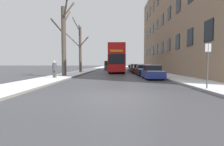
{
  "coord_description": "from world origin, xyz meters",
  "views": [
    {
      "loc": [
        -0.07,
        -7.86,
        1.5
      ],
      "look_at": [
        -0.56,
        17.11,
        0.2
      ],
      "focal_mm": 28.0,
      "sensor_mm": 36.0,
      "label": 1
    }
  ],
  "objects_px": {
    "bare_tree_left_1": "(80,48)",
    "double_decker_bus": "(116,58)",
    "bare_tree_left_0": "(64,39)",
    "street_sign_post": "(208,64)",
    "parked_car_3": "(135,68)",
    "pedestrian_left_sidewalk": "(54,69)",
    "parked_car_1": "(144,70)",
    "parked_car_4": "(132,68)",
    "oncoming_van": "(109,65)",
    "parked_car_2": "(138,69)",
    "parked_car_0": "(152,72)"
  },
  "relations": [
    {
      "from": "parked_car_0",
      "to": "parked_car_4",
      "type": "distance_m",
      "value": 21.67
    },
    {
      "from": "pedestrian_left_sidewalk",
      "to": "parked_car_2",
      "type": "bearing_deg",
      "value": 45.84
    },
    {
      "from": "parked_car_4",
      "to": "oncoming_van",
      "type": "relative_size",
      "value": 0.8
    },
    {
      "from": "parked_car_3",
      "to": "parked_car_4",
      "type": "distance_m",
      "value": 5.78
    },
    {
      "from": "bare_tree_left_0",
      "to": "double_decker_bus",
      "type": "xyz_separation_m",
      "value": [
        6.04,
        10.31,
        -1.78
      ]
    },
    {
      "from": "double_decker_bus",
      "to": "parked_car_1",
      "type": "height_order",
      "value": "double_decker_bus"
    },
    {
      "from": "bare_tree_left_0",
      "to": "parked_car_4",
      "type": "xyz_separation_m",
      "value": [
        9.53,
        19.18,
        -3.76
      ]
    },
    {
      "from": "parked_car_1",
      "to": "parked_car_2",
      "type": "distance_m",
      "value": 5.21
    },
    {
      "from": "bare_tree_left_0",
      "to": "parked_car_4",
      "type": "height_order",
      "value": "bare_tree_left_0"
    },
    {
      "from": "parked_car_1",
      "to": "oncoming_van",
      "type": "bearing_deg",
      "value": 104.42
    },
    {
      "from": "parked_car_4",
      "to": "pedestrian_left_sidewalk",
      "type": "bearing_deg",
      "value": -113.55
    },
    {
      "from": "pedestrian_left_sidewalk",
      "to": "parked_car_3",
      "type": "bearing_deg",
      "value": 56.45
    },
    {
      "from": "bare_tree_left_1",
      "to": "parked_car_2",
      "type": "height_order",
      "value": "bare_tree_left_1"
    },
    {
      "from": "parked_car_1",
      "to": "street_sign_post",
      "type": "height_order",
      "value": "street_sign_post"
    },
    {
      "from": "bare_tree_left_1",
      "to": "parked_car_4",
      "type": "height_order",
      "value": "bare_tree_left_1"
    },
    {
      "from": "parked_car_0",
      "to": "double_decker_bus",
      "type": "bearing_deg",
      "value": 105.27
    },
    {
      "from": "double_decker_bus",
      "to": "pedestrian_left_sidewalk",
      "type": "height_order",
      "value": "double_decker_bus"
    },
    {
      "from": "parked_car_4",
      "to": "parked_car_2",
      "type": "bearing_deg",
      "value": -90.0
    },
    {
      "from": "parked_car_2",
      "to": "parked_car_3",
      "type": "bearing_deg",
      "value": 90.0
    },
    {
      "from": "parked_car_4",
      "to": "oncoming_van",
      "type": "xyz_separation_m",
      "value": [
        -5.22,
        4.0,
        0.59
      ]
    },
    {
      "from": "bare_tree_left_1",
      "to": "parked_car_3",
      "type": "relative_size",
      "value": 2.18
    },
    {
      "from": "oncoming_van",
      "to": "street_sign_post",
      "type": "xyz_separation_m",
      "value": [
        6.58,
        -33.46,
        0.3
      ]
    },
    {
      "from": "bare_tree_left_0",
      "to": "oncoming_van",
      "type": "distance_m",
      "value": 23.79
    },
    {
      "from": "oncoming_van",
      "to": "street_sign_post",
      "type": "height_order",
      "value": "street_sign_post"
    },
    {
      "from": "bare_tree_left_1",
      "to": "parked_car_2",
      "type": "relative_size",
      "value": 2.2
    },
    {
      "from": "parked_car_1",
      "to": "parked_car_2",
      "type": "relative_size",
      "value": 1.04
    },
    {
      "from": "bare_tree_left_1",
      "to": "double_decker_bus",
      "type": "bearing_deg",
      "value": 8.47
    },
    {
      "from": "oncoming_van",
      "to": "parked_car_1",
      "type": "bearing_deg",
      "value": -75.58
    },
    {
      "from": "parked_car_0",
      "to": "parked_car_4",
      "type": "xyz_separation_m",
      "value": [
        -0.0,
        21.67,
        -0.03
      ]
    },
    {
      "from": "oncoming_van",
      "to": "double_decker_bus",
      "type": "bearing_deg",
      "value": -82.35
    },
    {
      "from": "parked_car_0",
      "to": "pedestrian_left_sidewalk",
      "type": "relative_size",
      "value": 2.2
    },
    {
      "from": "bare_tree_left_1",
      "to": "oncoming_van",
      "type": "height_order",
      "value": "bare_tree_left_1"
    },
    {
      "from": "bare_tree_left_0",
      "to": "parked_car_0",
      "type": "bearing_deg",
      "value": -14.6
    },
    {
      "from": "double_decker_bus",
      "to": "street_sign_post",
      "type": "xyz_separation_m",
      "value": [
        4.85,
        -20.59,
        -1.1
      ]
    },
    {
      "from": "street_sign_post",
      "to": "parked_car_1",
      "type": "bearing_deg",
      "value": 95.89
    },
    {
      "from": "bare_tree_left_1",
      "to": "double_decker_bus",
      "type": "distance_m",
      "value": 6.42
    },
    {
      "from": "double_decker_bus",
      "to": "street_sign_post",
      "type": "distance_m",
      "value": 21.18
    },
    {
      "from": "parked_car_2",
      "to": "pedestrian_left_sidewalk",
      "type": "relative_size",
      "value": 2.31
    },
    {
      "from": "bare_tree_left_1",
      "to": "street_sign_post",
      "type": "xyz_separation_m",
      "value": [
        11.0,
        -19.67,
        -2.69
      ]
    },
    {
      "from": "double_decker_bus",
      "to": "pedestrian_left_sidewalk",
      "type": "relative_size",
      "value": 5.81
    },
    {
      "from": "bare_tree_left_0",
      "to": "parked_car_2",
      "type": "bearing_deg",
      "value": 40.34
    },
    {
      "from": "parked_car_1",
      "to": "parked_car_3",
      "type": "distance_m",
      "value": 10.52
    },
    {
      "from": "parked_car_4",
      "to": "parked_car_1",
      "type": "bearing_deg",
      "value": -90.0
    },
    {
      "from": "parked_car_2",
      "to": "pedestrian_left_sidewalk",
      "type": "height_order",
      "value": "pedestrian_left_sidewalk"
    },
    {
      "from": "bare_tree_left_0",
      "to": "parked_car_2",
      "type": "height_order",
      "value": "bare_tree_left_0"
    },
    {
      "from": "parked_car_4",
      "to": "street_sign_post",
      "type": "distance_m",
      "value": 29.51
    },
    {
      "from": "double_decker_bus",
      "to": "parked_car_2",
      "type": "relative_size",
      "value": 2.51
    },
    {
      "from": "double_decker_bus",
      "to": "parked_car_0",
      "type": "relative_size",
      "value": 2.64
    },
    {
      "from": "bare_tree_left_1",
      "to": "parked_car_2",
      "type": "bearing_deg",
      "value": -7.67
    },
    {
      "from": "parked_car_3",
      "to": "pedestrian_left_sidewalk",
      "type": "xyz_separation_m",
      "value": [
        -9.64,
        -16.34,
        0.3
      ]
    }
  ]
}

